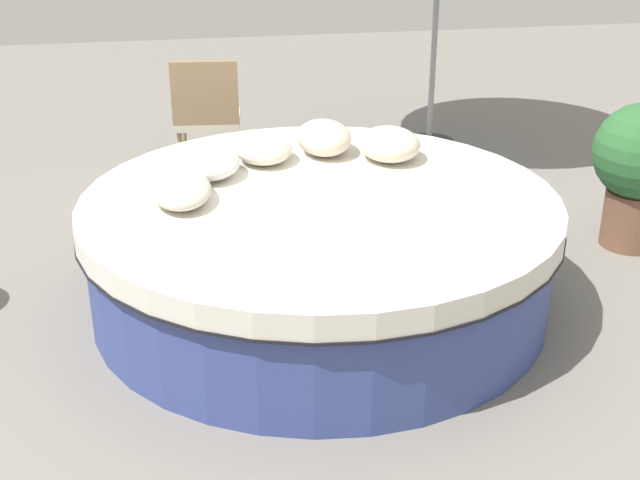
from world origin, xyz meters
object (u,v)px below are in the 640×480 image
Objects in this scene: round_bed at (320,249)px; patio_chair at (207,110)px; throw_pillow_3 at (208,162)px; throw_pillow_2 at (263,149)px; throw_pillow_0 at (389,144)px; throw_pillow_1 at (324,138)px; throw_pillow_4 at (181,189)px.

patio_chair reaches higher than round_bed.
round_bed is 5.69× the size of throw_pillow_3.
throw_pillow_2 is 0.44× the size of patio_chair.
throw_pillow_0 is at bearing -52.59° from patio_chair.
throw_pillow_0 is 1.03× the size of throw_pillow_2.
throw_pillow_1 is at bearing -60.47° from patio_chair.
throw_pillow_3 is 0.49× the size of patio_chair.
throw_pillow_3 is at bearing 110.69° from throw_pillow_1.
throw_pillow_1 is at bearing 64.08° from throw_pillow_0.
patio_chair is at bearing 31.35° from throw_pillow_0.
throw_pillow_3 is at bearing 94.94° from throw_pillow_0.
throw_pillow_1 is 1.06× the size of throw_pillow_2.
throw_pillow_1 is 0.41m from throw_pillow_2.
round_bed is 0.89m from throw_pillow_0.
round_bed is 2.36m from patio_chair.
throw_pillow_2 is 0.78× the size of throw_pillow_4.
throw_pillow_2 is at bearing 82.76° from throw_pillow_0.
throw_pillow_0 is at bearing -69.74° from throw_pillow_4.
throw_pillow_2 is (-0.09, 0.40, -0.02)m from throw_pillow_1.
throw_pillow_0 is 1.14m from throw_pillow_3.
throw_pillow_3 is 0.86× the size of throw_pillow_4.
throw_pillow_4 is (-0.67, 0.93, -0.04)m from throw_pillow_1.
throw_pillow_0 reaches higher than throw_pillow_2.
throw_pillow_3 is (0.46, 0.60, 0.41)m from round_bed.
throw_pillow_1 is 1.15m from throw_pillow_4.
throw_pillow_0 is 0.79m from throw_pillow_2.
throw_pillow_0 is 0.81× the size of throw_pillow_4.
throw_pillow_3 is at bearing -24.37° from throw_pillow_4.
throw_pillow_0 is at bearing -115.92° from throw_pillow_1.
throw_pillow_0 is at bearing -85.06° from throw_pillow_3.
throw_pillow_2 is 0.41m from throw_pillow_3.
throw_pillow_4 is 0.57× the size of patio_chair.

